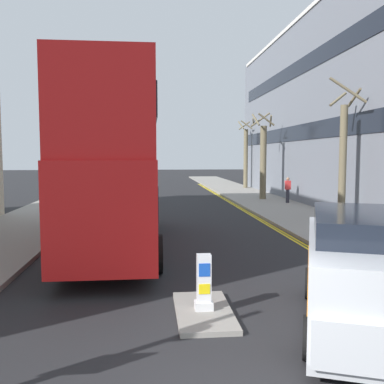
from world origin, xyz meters
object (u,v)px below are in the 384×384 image
Objects in this scene: double_decker_bus_away at (118,159)px; taxi_minivan at (364,273)px; keep_left_bollard at (204,284)px; pedestrian_far at (288,190)px.

taxi_minivan is (4.85, -7.52, -1.96)m from double_decker_bus_away.
keep_left_bollard is 2.97m from taxi_minivan.
double_decker_bus_away is 15.30m from pedestrian_far.
pedestrian_far is (9.79, 11.58, -2.04)m from double_decker_bus_away.
taxi_minivan is at bearing -104.51° from pedestrian_far.
double_decker_bus_away reaches higher than keep_left_bollard.
double_decker_bus_away is 2.09× the size of taxi_minivan.
pedestrian_far is at bearing 75.49° from taxi_minivan.
double_decker_bus_away is at bearing 122.81° from taxi_minivan.
keep_left_bollard is 0.69× the size of pedestrian_far.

